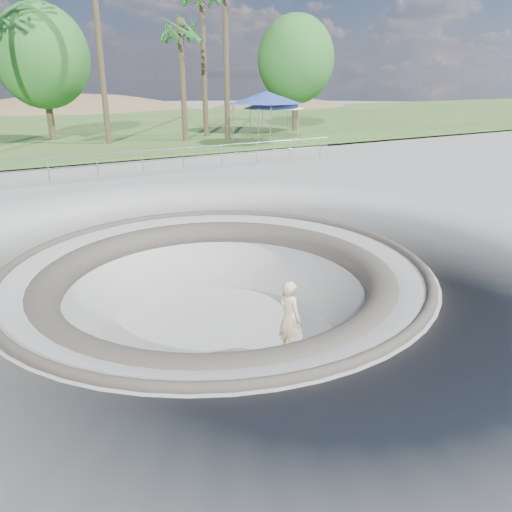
# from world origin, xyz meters

# --- Properties ---
(ground) EXTENTS (180.00, 180.00, 0.00)m
(ground) POSITION_xyz_m (0.00, 0.00, 0.00)
(ground) COLOR gray
(ground) RESTS_ON ground
(skate_bowl) EXTENTS (14.00, 14.00, 4.10)m
(skate_bowl) POSITION_xyz_m (0.00, 0.00, -1.83)
(skate_bowl) COLOR gray
(skate_bowl) RESTS_ON ground
(grass_strip) EXTENTS (180.00, 36.00, 0.12)m
(grass_strip) POSITION_xyz_m (0.00, 34.00, 0.22)
(grass_strip) COLOR #375722
(grass_strip) RESTS_ON ground
(distant_hills) EXTENTS (103.20, 45.00, 28.60)m
(distant_hills) POSITION_xyz_m (3.78, 57.17, -7.02)
(distant_hills) COLOR brown
(distant_hills) RESTS_ON ground
(safety_railing) EXTENTS (25.00, 0.06, 1.03)m
(safety_railing) POSITION_xyz_m (0.00, 12.00, 0.69)
(safety_railing) COLOR gray
(safety_railing) RESTS_ON ground
(skateboard) EXTENTS (0.94, 0.46, 0.09)m
(skateboard) POSITION_xyz_m (1.05, -1.69, -1.83)
(skateboard) COLOR brown
(skateboard) RESTS_ON ground
(skater) EXTENTS (0.52, 0.72, 1.84)m
(skater) POSITION_xyz_m (1.05, -1.69, -0.89)
(skater) COLOR beige
(skater) RESTS_ON skateboard
(canopy_white) EXTENTS (5.17, 5.17, 2.75)m
(canopy_white) POSITION_xyz_m (12.68, 18.00, 2.69)
(canopy_white) COLOR gray
(canopy_white) RESTS_ON ground
(canopy_blue) EXTENTS (5.86, 5.86, 3.18)m
(canopy_blue) POSITION_xyz_m (12.11, 18.00, 3.06)
(canopy_blue) COLOR gray
(canopy_blue) RESTS_ON ground
(palm_d) EXTENTS (2.60, 2.60, 8.03)m
(palm_d) POSITION_xyz_m (7.91, 21.43, 6.98)
(palm_d) COLOR brown
(palm_d) RESTS_ON ground
(bushy_tree_mid) EXTENTS (5.95, 5.41, 8.59)m
(bushy_tree_mid) POSITION_xyz_m (0.34, 26.33, 5.50)
(bushy_tree_mid) COLOR brown
(bushy_tree_mid) RESTS_ON ground
(bushy_tree_right) EXTENTS (5.95, 5.41, 8.58)m
(bushy_tree_right) POSITION_xyz_m (17.95, 23.41, 5.50)
(bushy_tree_right) COLOR brown
(bushy_tree_right) RESTS_ON ground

